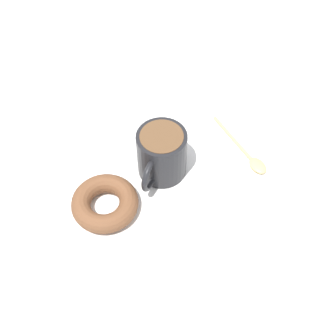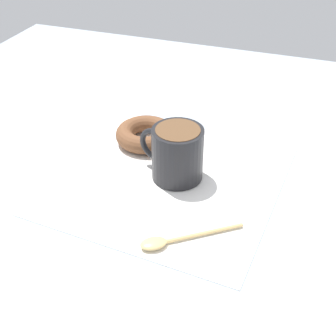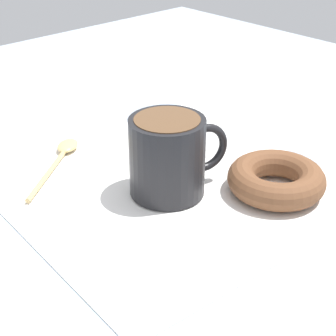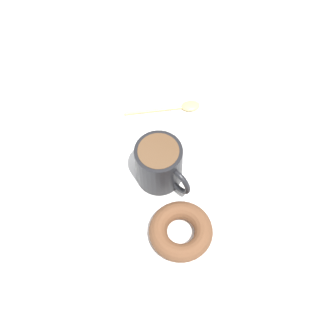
% 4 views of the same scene
% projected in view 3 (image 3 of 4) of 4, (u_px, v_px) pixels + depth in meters
% --- Properties ---
extents(ground_plane, '(1.20, 1.20, 0.02)m').
position_uv_depth(ground_plane, '(170.00, 184.00, 0.64)').
color(ground_plane, '#99A8B7').
extents(napkin, '(0.36, 0.36, 0.00)m').
position_uv_depth(napkin, '(168.00, 185.00, 0.62)').
color(napkin, white).
rests_on(napkin, ground_plane).
extents(coffee_cup, '(0.11, 0.08, 0.09)m').
position_uv_depth(coffee_cup, '(169.00, 155.00, 0.58)').
color(coffee_cup, black).
rests_on(coffee_cup, napkin).
extents(donut, '(0.10, 0.10, 0.03)m').
position_uv_depth(donut, '(276.00, 179.00, 0.60)').
color(donut, brown).
rests_on(donut, napkin).
extents(spoon, '(0.13, 0.10, 0.01)m').
position_uv_depth(spoon, '(62.00, 154.00, 0.67)').
color(spoon, '#D8B772').
rests_on(spoon, napkin).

